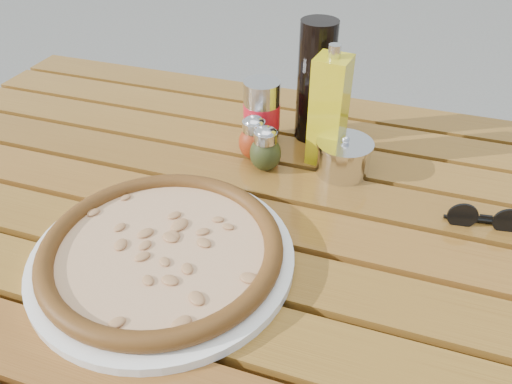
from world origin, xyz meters
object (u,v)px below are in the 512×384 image
(pizza, at_px, (162,248))
(pepper_shaker, at_px, (254,138))
(table, at_px, (252,251))
(sunglasses, at_px, (485,219))
(plate, at_px, (163,257))
(olive_oil_cruet, at_px, (329,111))
(soda_can, at_px, (262,113))
(dark_bottle, at_px, (315,82))
(parmesan_tin, at_px, (343,157))
(oregano_shaker, at_px, (265,149))

(pizza, xyz_separation_m, pepper_shaker, (0.03, 0.29, 0.02))
(table, relative_size, sunglasses, 12.70)
(plate, xyz_separation_m, pizza, (0.00, 0.00, 0.02))
(plate, relative_size, pizza, 0.82)
(table, height_order, olive_oil_cruet, olive_oil_cruet)
(soda_can, bearing_deg, pizza, -94.68)
(pizza, distance_m, pepper_shaker, 0.29)
(pepper_shaker, height_order, soda_can, soda_can)
(pizza, relative_size, pepper_shaker, 5.36)
(pizza, distance_m, dark_bottle, 0.42)
(table, xyz_separation_m, pizza, (-0.08, -0.13, 0.10))
(pepper_shaker, relative_size, olive_oil_cruet, 0.39)
(pepper_shaker, xyz_separation_m, parmesan_tin, (0.16, 0.00, -0.01))
(table, relative_size, parmesan_tin, 11.82)
(soda_can, xyz_separation_m, olive_oil_cruet, (0.13, -0.02, 0.04))
(pizza, bearing_deg, oregano_shaker, 76.43)
(plate, relative_size, pepper_shaker, 4.39)
(soda_can, distance_m, sunglasses, 0.41)
(oregano_shaker, height_order, olive_oil_cruet, olive_oil_cruet)
(sunglasses, bearing_deg, table, -173.25)
(plate, xyz_separation_m, oregano_shaker, (0.06, 0.26, 0.03))
(pepper_shaker, xyz_separation_m, oregano_shaker, (0.03, -0.03, 0.00))
(sunglasses, bearing_deg, pizza, -159.99)
(dark_bottle, bearing_deg, plate, -105.91)
(plate, distance_m, parmesan_tin, 0.35)
(pizza, relative_size, parmesan_tin, 3.71)
(sunglasses, bearing_deg, pepper_shaker, 161.89)
(parmesan_tin, bearing_deg, dark_bottle, 127.20)
(soda_can, height_order, parmesan_tin, soda_can)
(sunglasses, bearing_deg, parmesan_tin, 153.83)
(oregano_shaker, relative_size, parmesan_tin, 0.69)
(oregano_shaker, bearing_deg, dark_bottle, 69.73)
(oregano_shaker, bearing_deg, soda_can, 112.17)
(pizza, bearing_deg, plate, 0.00)
(pepper_shaker, relative_size, sunglasses, 0.74)
(pizza, height_order, parmesan_tin, parmesan_tin)
(plate, relative_size, parmesan_tin, 3.04)
(table, distance_m, sunglasses, 0.36)
(plate, bearing_deg, dark_bottle, 74.09)
(pepper_shaker, distance_m, parmesan_tin, 0.16)
(table, distance_m, plate, 0.18)
(table, height_order, sunglasses, sunglasses)
(table, bearing_deg, pepper_shaker, 107.78)
(soda_can, distance_m, olive_oil_cruet, 0.13)
(soda_can, height_order, olive_oil_cruet, olive_oil_cruet)
(plate, height_order, pizza, pizza)
(plate, height_order, dark_bottle, dark_bottle)
(pepper_shaker, xyz_separation_m, olive_oil_cruet, (0.12, 0.03, 0.06))
(pizza, relative_size, sunglasses, 3.99)
(dark_bottle, xyz_separation_m, olive_oil_cruet, (0.04, -0.07, -0.01))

